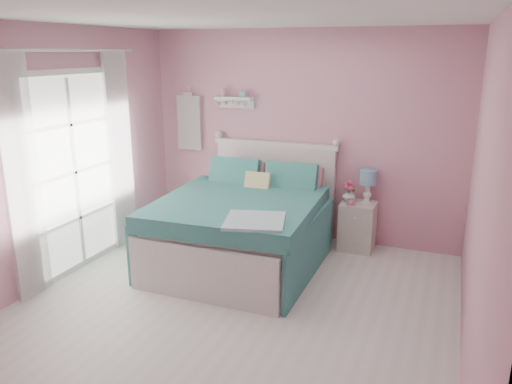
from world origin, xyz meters
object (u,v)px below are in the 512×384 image
Objects in this scene: bed at (244,227)px; teacup at (351,202)px; nightstand at (357,226)px; table_lamp at (368,180)px; vase at (349,195)px.

teacup is (1.05, 0.73, 0.21)m from bed.
nightstand is 1.48× the size of table_lamp.
table_lamp is at bearing 52.63° from teacup.
table_lamp is (1.21, 0.93, 0.45)m from bed.
bed reaches higher than vase.
nightstand is 0.35m from teacup.
vase is at bearing -179.05° from nightstand.
bed is 1.33m from vase.
bed is 3.67× the size of nightstand.
bed reaches higher than table_lamp.
bed is at bearing -145.42° from teacup.
table_lamp reaches higher than nightstand.
bed reaches higher than teacup.
bed is 1.30m from teacup.
teacup is (-0.07, -0.11, 0.33)m from nightstand.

